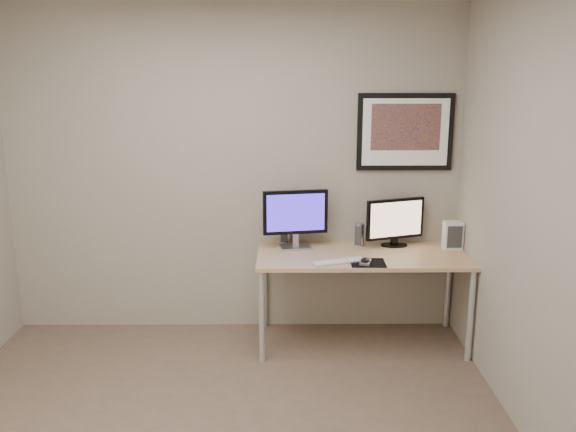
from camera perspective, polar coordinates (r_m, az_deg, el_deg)
name	(u,v)px	position (r m, az deg, el deg)	size (l,w,h in m)	color
room	(215,150)	(3.59, -6.86, 6.17)	(3.60, 3.60, 3.60)	white
desk	(362,262)	(4.70, 6.96, -4.29)	(1.60, 0.70, 0.73)	#9D7D4C
framed_art	(405,132)	(4.88, 10.90, 7.73)	(0.75, 0.04, 0.60)	black
monitor_large	(295,216)	(4.72, 0.70, -0.04)	(0.51, 0.20, 0.46)	#AFAFB4
monitor_tv	(395,221)	(4.86, 9.99, -0.47)	(0.47, 0.19, 0.39)	black
speaker_left	(286,231)	(4.91, -0.19, -1.44)	(0.08, 0.08, 0.19)	#AFAFB4
speaker_right	(360,235)	(4.86, 6.71, -1.75)	(0.07, 0.07, 0.18)	#AFAFB4
keyboard	(339,262)	(4.46, 4.78, -4.27)	(0.41, 0.11, 0.01)	#B9B9BE
mousepad	(368,263)	(4.47, 7.48, -4.37)	(0.25, 0.22, 0.00)	black
mouse	(365,261)	(4.44, 7.25, -4.19)	(0.07, 0.12, 0.04)	black
fan_unit	(453,235)	(4.92, 15.16, -1.74)	(0.14, 0.10, 0.22)	silver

